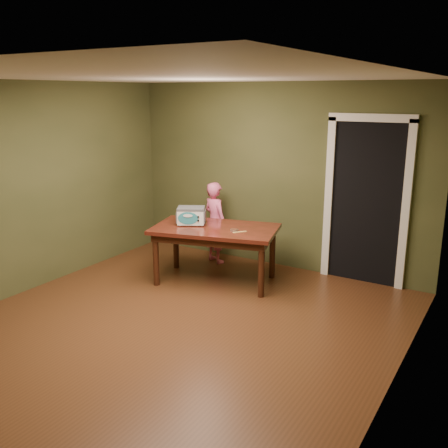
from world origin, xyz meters
name	(u,v)px	position (x,y,z in m)	size (l,w,h in m)	color
floor	(172,330)	(0.00, 0.00, 0.00)	(5.00, 5.00, 0.00)	#502B16
room_shell	(167,171)	(0.00, 0.00, 1.71)	(4.52, 5.02, 2.61)	#4C4E29
doorway	(372,200)	(1.30, 2.78, 1.06)	(1.10, 0.66, 2.25)	black
dining_table	(215,234)	(-0.36, 1.45, 0.65)	(1.78, 1.28, 0.75)	#38160C
toy_oven	(191,215)	(-0.71, 1.41, 0.88)	(0.44, 0.40, 0.23)	#4C4F54
baking_pan	(234,230)	(-0.06, 1.42, 0.76)	(0.10, 0.10, 0.02)	silver
spatula	(240,232)	(0.04, 1.40, 0.75)	(0.18, 0.03, 0.01)	#DEBB60
child	(215,222)	(-0.80, 2.14, 0.60)	(0.44, 0.29, 1.20)	pink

